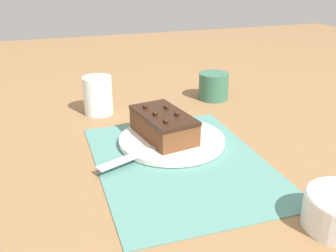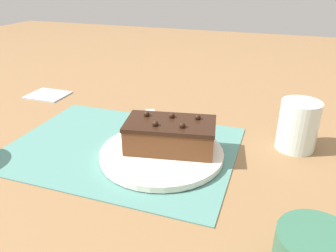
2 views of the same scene
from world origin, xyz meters
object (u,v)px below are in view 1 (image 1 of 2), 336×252
object	(u,v)px
drinking_glass	(98,95)
coffee_mug	(213,86)
cake_plate	(172,140)
serving_knife	(159,145)
chocolate_cake	(163,125)

from	to	relation	value
drinking_glass	coffee_mug	size ratio (longest dim) A/B	1.05
cake_plate	serving_knife	distance (m)	0.06
cake_plate	serving_knife	world-z (taller)	serving_knife
cake_plate	drinking_glass	world-z (taller)	drinking_glass
chocolate_cake	drinking_glass	size ratio (longest dim) A/B	1.82
chocolate_cake	drinking_glass	bearing A→B (deg)	25.53
cake_plate	serving_knife	xyz separation A→B (m)	(-0.04, 0.04, 0.01)
coffee_mug	drinking_glass	bearing A→B (deg)	92.66
drinking_glass	serving_knife	bearing A→B (deg)	-162.97
drinking_glass	coffee_mug	xyz separation A→B (m)	(0.02, -0.35, -0.01)
serving_knife	coffee_mug	xyz separation A→B (m)	(0.30, -0.26, 0.02)
chocolate_cake	serving_knife	world-z (taller)	chocolate_cake
cake_plate	coffee_mug	world-z (taller)	coffee_mug
serving_knife	chocolate_cake	bearing A→B (deg)	-50.31
chocolate_cake	coffee_mug	distance (m)	0.34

